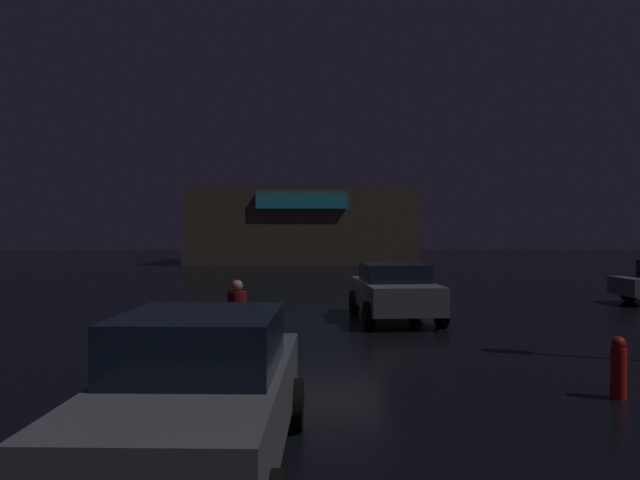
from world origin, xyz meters
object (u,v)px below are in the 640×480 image
Objects in this scene: store_building at (302,228)px; car_far at (200,395)px; pedestrian at (237,317)px; car_near at (394,291)px; fire_hydrant at (618,368)px.

store_building is 4.11× the size of car_far.
store_building is 39.19m from car_far.
car_far is 4.49m from pedestrian.
store_building is at bearing 89.03° from car_far.
pedestrian is (-3.62, -5.26, 0.09)m from car_near.
car_far is at bearing -87.56° from pedestrian.
car_near is at bearing 55.48° from pedestrian.
car_far is at bearing -109.37° from car_near.
fire_hydrant is (5.53, 2.44, -0.35)m from car_far.
car_far is 2.64× the size of pedestrian.
store_building reaches higher than fire_hydrant.
car_near is 10.33m from car_far.
car_near is 2.56× the size of pedestrian.
store_building is 34.71m from pedestrian.
car_far is at bearing -90.97° from store_building.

